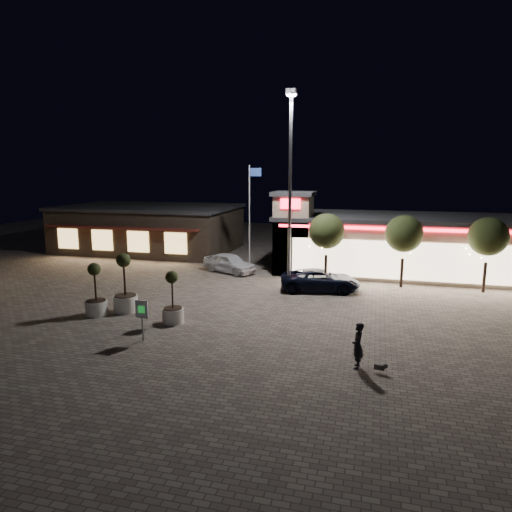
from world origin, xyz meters
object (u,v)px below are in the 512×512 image
(white_sedan, at_px, (229,263))
(planter_mid, at_px, (125,294))
(pedestrian, at_px, (358,346))
(valet_sign, at_px, (142,313))
(pickup_truck, at_px, (320,280))
(planter_left, at_px, (96,299))

(white_sedan, distance_m, planter_mid, 11.00)
(white_sedan, distance_m, pedestrian, 18.01)
(planter_mid, relative_size, valet_sign, 1.73)
(pickup_truck, xyz_separation_m, planter_mid, (-9.76, -7.13, 0.31))
(white_sedan, height_order, planter_mid, planter_mid)
(planter_left, distance_m, planter_mid, 1.52)
(white_sedan, distance_m, planter_left, 12.22)
(pickup_truck, height_order, planter_left, planter_left)
(pedestrian, relative_size, planter_mid, 0.56)
(planter_mid, bearing_deg, pickup_truck, 36.14)
(white_sedan, height_order, valet_sign, valet_sign)
(planter_mid, distance_m, valet_sign, 4.80)
(white_sedan, relative_size, planter_left, 1.53)
(valet_sign, bearing_deg, pedestrian, -2.87)
(pedestrian, relative_size, valet_sign, 0.97)
(planter_left, relative_size, planter_mid, 0.87)
(planter_left, bearing_deg, planter_mid, 38.51)
(planter_left, height_order, planter_mid, planter_mid)
(white_sedan, relative_size, valet_sign, 2.31)
(pickup_truck, xyz_separation_m, valet_sign, (-6.71, -10.82, 0.62))
(pickup_truck, height_order, pedestrian, pedestrian)
(planter_left, height_order, valet_sign, planter_left)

